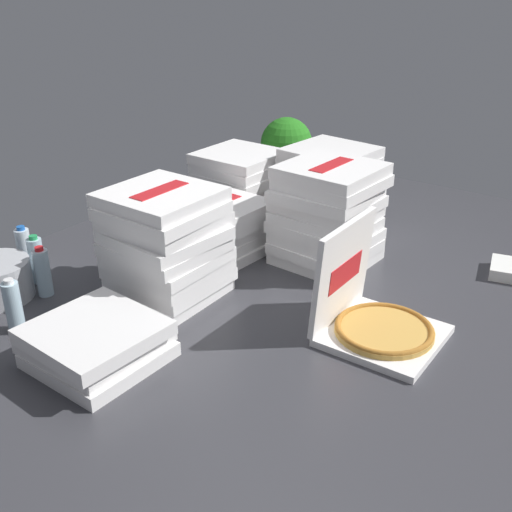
{
  "coord_description": "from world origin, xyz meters",
  "views": [
    {
      "loc": [
        -1.76,
        -1.14,
        1.15
      ],
      "look_at": [
        -0.02,
        0.1,
        0.14
      ],
      "focal_mm": 43.18,
      "sensor_mm": 36.0,
      "label": 1
    }
  ],
  "objects": [
    {
      "name": "ground_plane",
      "position": [
        0.0,
        0.0,
        -0.01
      ],
      "size": [
        3.2,
        2.4,
        0.02
      ],
      "primitive_type": "cube",
      "color": "#38383D"
    },
    {
      "name": "open_pizza_box",
      "position": [
        -0.07,
        -0.42,
        0.08
      ],
      "size": [
        0.37,
        0.38,
        0.39
      ],
      "color": "white",
      "rests_on": "ground_plane"
    },
    {
      "name": "pizza_stack_right_mid",
      "position": [
        0.36,
        0.0,
        0.21
      ],
      "size": [
        0.41,
        0.41,
        0.43
      ],
      "color": "white",
      "rests_on": "ground_plane"
    },
    {
      "name": "pizza_stack_center_near",
      "position": [
        -0.71,
        0.23,
        0.07
      ],
      "size": [
        0.4,
        0.4,
        0.14
      ],
      "color": "white",
      "rests_on": "ground_plane"
    },
    {
      "name": "pizza_stack_center_far",
      "position": [
        0.57,
        0.61,
        0.17
      ],
      "size": [
        0.42,
        0.41,
        0.33
      ],
      "color": "white",
      "rests_on": "ground_plane"
    },
    {
      "name": "pizza_stack_left_near",
      "position": [
        -0.26,
        0.34,
        0.21
      ],
      "size": [
        0.4,
        0.4,
        0.43
      ],
      "color": "white",
      "rests_on": "ground_plane"
    },
    {
      "name": "pizza_stack_right_far",
      "position": [
        0.74,
        0.22,
        0.19
      ],
      "size": [
        0.43,
        0.43,
        0.38
      ],
      "color": "white",
      "rests_on": "ground_plane"
    },
    {
      "name": "pizza_stack_right_near",
      "position": [
        0.15,
        0.43,
        0.12
      ],
      "size": [
        0.4,
        0.41,
        0.24
      ],
      "color": "white",
      "rests_on": "ground_plane"
    },
    {
      "name": "water_bottle_0",
      "position": [
        -0.53,
        0.73,
        0.1
      ],
      "size": [
        0.06,
        0.06,
        0.2
      ],
      "color": "silver",
      "rests_on": "ground_plane"
    },
    {
      "name": "water_bottle_3",
      "position": [
        -0.45,
        0.96,
        0.1
      ],
      "size": [
        0.06,
        0.06,
        0.2
      ],
      "color": "white",
      "rests_on": "ground_plane"
    },
    {
      "name": "water_bottle_4",
      "position": [
        -0.75,
        0.6,
        0.1
      ],
      "size": [
        0.06,
        0.06,
        0.2
      ],
      "color": "silver",
      "rests_on": "ground_plane"
    },
    {
      "name": "water_bottle_5",
      "position": [
        -0.48,
        0.84,
        0.1
      ],
      "size": [
        0.06,
        0.06,
        0.2
      ],
      "color": "silver",
      "rests_on": "ground_plane"
    },
    {
      "name": "potted_plant",
      "position": [
        1.09,
        0.68,
        0.21
      ],
      "size": [
        0.29,
        0.29,
        0.39
      ],
      "color": "#513323",
      "rests_on": "ground_plane"
    }
  ]
}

